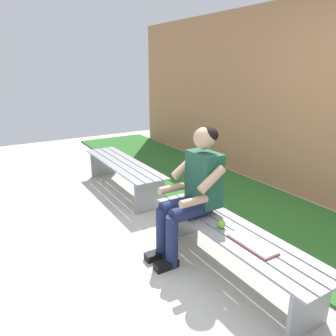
{
  "coord_description": "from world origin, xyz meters",
  "views": [
    {
      "loc": [
        -1.83,
        1.73,
        1.75
      ],
      "look_at": [
        0.81,
        0.15,
        0.77
      ],
      "focal_mm": 35.04,
      "sensor_mm": 36.0,
      "label": 1
    }
  ],
  "objects_px": {
    "book_open": "(252,244)",
    "bench_near": "(232,240)",
    "apple": "(221,224)",
    "person_seated": "(193,188)",
    "bench_far": "(123,169)"
  },
  "relations": [
    {
      "from": "book_open",
      "to": "bench_near",
      "type": "bearing_deg",
      "value": -7.32
    },
    {
      "from": "book_open",
      "to": "apple",
      "type": "bearing_deg",
      "value": 5.04
    },
    {
      "from": "person_seated",
      "to": "apple",
      "type": "xyz_separation_m",
      "value": [
        -0.37,
        -0.04,
        -0.21
      ]
    },
    {
      "from": "bench_far",
      "to": "person_seated",
      "type": "distance_m",
      "value": 1.9
    },
    {
      "from": "person_seated",
      "to": "apple",
      "type": "height_order",
      "value": "person_seated"
    },
    {
      "from": "bench_far",
      "to": "apple",
      "type": "height_order",
      "value": "apple"
    },
    {
      "from": "bench_far",
      "to": "bench_near",
      "type": "bearing_deg",
      "value": 180.0
    },
    {
      "from": "bench_far",
      "to": "apple",
      "type": "xyz_separation_m",
      "value": [
        -2.23,
        0.06,
        0.13
      ]
    },
    {
      "from": "bench_near",
      "to": "bench_far",
      "type": "xyz_separation_m",
      "value": [
        2.31,
        -0.0,
        0.0
      ]
    },
    {
      "from": "bench_far",
      "to": "book_open",
      "type": "relative_size",
      "value": 4.54
    },
    {
      "from": "apple",
      "to": "book_open",
      "type": "distance_m",
      "value": 0.33
    },
    {
      "from": "bench_far",
      "to": "apple",
      "type": "bearing_deg",
      "value": 178.41
    },
    {
      "from": "bench_near",
      "to": "apple",
      "type": "relative_size",
      "value": 24.31
    },
    {
      "from": "apple",
      "to": "book_open",
      "type": "bearing_deg",
      "value": -175.22
    },
    {
      "from": "person_seated",
      "to": "apple",
      "type": "bearing_deg",
      "value": -174.32
    }
  ]
}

